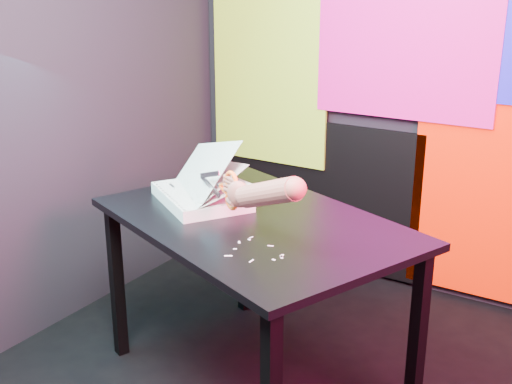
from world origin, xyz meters
The scene contains 7 objects.
room centered at (0.00, 0.00, 1.35)m, with size 3.01×3.01×2.71m.
backdrop centered at (0.06, 1.46, 0.96)m, with size 2.88×0.05×2.08m.
work_table centered at (-0.39, 0.24, 0.66)m, with size 1.45×1.21×0.75m.
printout_stack centered at (-0.68, 0.29, 0.78)m, with size 0.52×0.48×0.31m.
scissors centered at (-0.43, 0.13, 0.90)m, with size 0.25×0.12×0.15m.
hand_forearm centered at (-0.22, 0.04, 0.94)m, with size 0.43×0.22×0.20m.
paper_clippings centered at (-0.20, -0.02, 0.75)m, with size 0.21×0.20×0.00m.
Camera 1 is at (0.87, -1.74, 1.64)m, focal length 45.00 mm.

